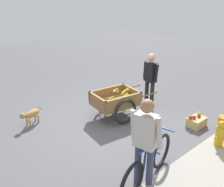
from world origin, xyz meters
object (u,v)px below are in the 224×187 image
object	(u,v)px
fire_hydrant	(220,136)
plastic_bucket	(224,123)
vendor_person	(150,76)
dog	(31,114)
bicycle	(148,164)
fruit_cart	(116,101)
cyclist_person	(145,138)
apple_crate	(196,121)

from	to	relation	value
fire_hydrant	plastic_bucket	bearing A→B (deg)	-160.39
vendor_person	fire_hydrant	bearing A→B (deg)	76.31
dog	bicycle	bearing A→B (deg)	100.92
fruit_cart	dog	xyz separation A→B (m)	(1.82, -1.06, -0.17)
fruit_cart	cyclist_person	world-z (taller)	cyclist_person
vendor_person	fruit_cart	bearing A→B (deg)	-7.25
bicycle	cyclist_person	bearing A→B (deg)	12.55
dog	fire_hydrant	distance (m)	4.27
bicycle	plastic_bucket	size ratio (longest dim) A/B	5.56
vendor_person	fire_hydrant	distance (m)	2.48
fruit_cart	cyclist_person	bearing A→B (deg)	57.95
fruit_cart	cyclist_person	size ratio (longest dim) A/B	1.10
fruit_cart	plastic_bucket	size ratio (longest dim) A/B	5.90
vendor_person	plastic_bucket	world-z (taller)	vendor_person
fruit_cart	fire_hydrant	world-z (taller)	fruit_cart
fire_hydrant	cyclist_person	bearing A→B (deg)	-9.58
dog	apple_crate	distance (m)	4.00
dog	apple_crate	bearing A→B (deg)	137.33
plastic_bucket	vendor_person	bearing A→B (deg)	-78.78
bicycle	apple_crate	bearing A→B (deg)	-168.30
fruit_cart	bicycle	size ratio (longest dim) A/B	1.06
fruit_cart	dog	world-z (taller)	fruit_cart
fruit_cart	plastic_bucket	world-z (taller)	fruit_cart
apple_crate	fire_hydrant	bearing A→B (deg)	56.20
apple_crate	fruit_cart	bearing A→B (deg)	-55.89
vendor_person	plastic_bucket	bearing A→B (deg)	101.22
fruit_cart	vendor_person	size ratio (longest dim) A/B	1.14
plastic_bucket	apple_crate	size ratio (longest dim) A/B	0.67
cyclist_person	apple_crate	bearing A→B (deg)	-168.25
fruit_cart	vendor_person	bearing A→B (deg)	172.75
bicycle	dog	xyz separation A→B (m)	(0.62, -3.19, -0.08)
fruit_cart	fire_hydrant	xyz separation A→B (m)	(-0.56, 2.49, -0.10)
bicycle	fire_hydrant	world-z (taller)	bicycle
fruit_cart	cyclist_person	xyz separation A→B (m)	(1.35, 2.16, 0.50)
bicycle	cyclist_person	xyz separation A→B (m)	(0.15, 0.03, 0.59)
fire_hydrant	plastic_bucket	distance (m)	1.04
fruit_cart	plastic_bucket	bearing A→B (deg)	125.44
fire_hydrant	vendor_person	bearing A→B (deg)	-103.69
dog	vendor_person	bearing A→B (deg)	157.80
vendor_person	bicycle	xyz separation A→B (m)	(2.33, 1.99, -0.55)
vendor_person	apple_crate	size ratio (longest dim) A/B	3.45
dog	plastic_bucket	xyz separation A→B (m)	(-3.35, 3.20, -0.12)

